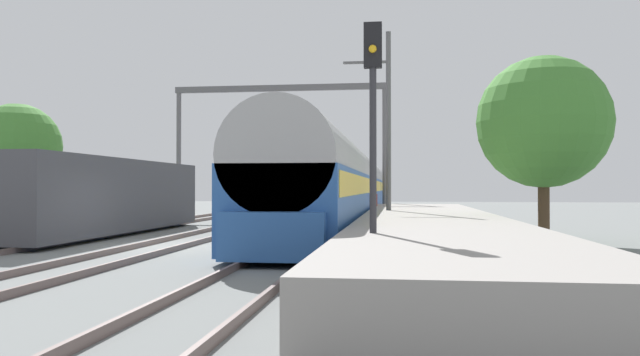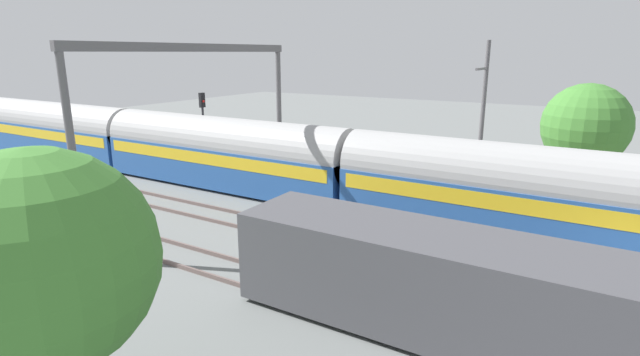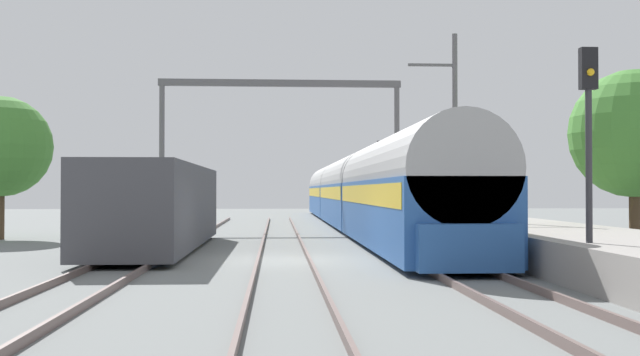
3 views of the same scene
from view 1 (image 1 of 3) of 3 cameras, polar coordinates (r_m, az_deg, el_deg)
name	(u,v)px [view 1 (image 1 of 3)]	position (r m, az deg, el deg)	size (l,w,h in m)	color
ground	(170,246)	(19.44, -13.82, -6.19)	(120.00, 120.00, 0.00)	slate
track_far_west	(43,242)	(21.30, -24.42, -5.45)	(1.52, 60.00, 0.16)	#685551
track_west	(170,244)	(19.44, -13.82, -5.95)	(1.52, 60.00, 0.16)	#685551
track_east	(304,245)	(18.35, -1.48, -6.28)	(1.52, 60.00, 0.16)	#685551
platform	(431,229)	(20.12, 10.26, -4.73)	(4.40, 28.00, 0.90)	gray
passenger_train	(353,185)	(37.99, 3.13, -0.63)	(2.93, 49.20, 3.82)	#28569E
freight_car	(103,196)	(24.67, -19.57, -1.61)	(2.80, 13.00, 2.70)	#47474C
person_crossing	(373,203)	(29.85, 4.97, -2.37)	(0.42, 0.47, 1.73)	#363636
railway_signal_near	(373,115)	(12.27, 4.96, 5.90)	(0.36, 0.30, 5.09)	#2D2D33
railway_signal_far	(386,166)	(41.24, 6.13, 1.10)	(0.36, 0.30, 5.06)	#2D2D33
catenary_gantry	(280,122)	(36.29, -3.79, 5.20)	(12.77, 0.28, 7.86)	#5A585B
catenary_pole_east_mid	(387,128)	(24.46, 6.29, 4.62)	(1.90, 0.20, 8.00)	#5A585B
tree_west_background	(17,146)	(33.53, -26.38, 2.68)	(4.17, 4.17, 5.93)	#4C3826
tree_east_background	(543,122)	(20.98, 20.09, 4.89)	(4.24, 4.24, 6.03)	#4C3826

